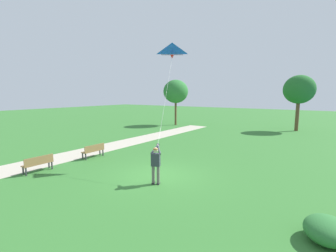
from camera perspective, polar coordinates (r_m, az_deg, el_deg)
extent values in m
plane|color=#33702D|center=(12.17, -2.61, -12.02)|extent=(120.00, 120.00, 0.00)
cube|color=#B7AD99|center=(18.31, -17.05, -5.53)|extent=(3.53, 32.06, 0.02)
cube|color=#232328|center=(11.16, -3.58, -13.73)|extent=(0.19, 0.26, 0.06)
cylinder|color=slate|center=(11.00, -3.63, -11.74)|extent=(0.14, 0.14, 0.82)
cube|color=#232328|center=(11.10, -2.35, -13.85)|extent=(0.19, 0.26, 0.06)
cylinder|color=slate|center=(10.93, -2.40, -11.84)|extent=(0.14, 0.14, 0.82)
cube|color=#333842|center=(10.75, -3.04, -8.22)|extent=(0.45, 0.35, 0.60)
sphere|color=beige|center=(10.63, -3.06, -5.84)|extent=(0.22, 0.22, 0.22)
ellipsoid|color=olive|center=(10.61, -3.08, -5.66)|extent=(0.29, 0.29, 0.13)
cylinder|color=#333842|center=(10.86, -3.18, -5.60)|extent=(0.17, 0.56, 0.43)
cylinder|color=#333842|center=(10.81, -2.28, -5.65)|extent=(0.48, 0.43, 0.43)
sphere|color=beige|center=(10.96, -2.51, -4.77)|extent=(0.10, 0.10, 0.10)
pyramid|color=blue|center=(13.73, 1.01, 18.26)|extent=(1.39, 1.13, 0.58)
cone|color=red|center=(13.90, 1.01, 16.56)|extent=(0.28, 0.28, 0.22)
cylinder|color=black|center=(13.91, 1.01, 17.01)|extent=(1.07, 0.68, 0.02)
cylinder|color=silver|center=(12.21, -0.57, 7.05)|extent=(1.11, 2.95, 4.46)
cube|color=olive|center=(14.37, -29.25, -8.03)|extent=(0.49, 1.51, 0.05)
cube|color=olive|center=(14.14, -28.98, -7.31)|extent=(0.09, 1.50, 0.40)
cube|color=#2D2D33|center=(14.32, -31.92, -9.21)|extent=(0.06, 0.06, 0.45)
cube|color=#2D2D33|center=(14.03, -31.41, -9.51)|extent=(0.06, 0.06, 0.45)
cube|color=#2D2D33|center=(14.84, -27.11, -8.30)|extent=(0.06, 0.06, 0.45)
cube|color=#2D2D33|center=(14.57, -26.52, -8.56)|extent=(0.06, 0.06, 0.45)
cube|color=olive|center=(16.09, -17.89, -5.78)|extent=(0.49, 1.51, 0.05)
cube|color=olive|center=(15.89, -17.51, -5.10)|extent=(0.09, 1.50, 0.40)
cube|color=#2D2D33|center=(15.90, -20.15, -6.88)|extent=(0.06, 0.06, 0.45)
cube|color=#2D2D33|center=(15.64, -19.48, -7.09)|extent=(0.06, 0.06, 0.45)
cube|color=#2D2D33|center=(16.66, -16.33, -6.05)|extent=(0.06, 0.06, 0.45)
cube|color=#2D2D33|center=(16.41, -15.63, -6.23)|extent=(0.06, 0.06, 0.45)
cylinder|color=brown|center=(29.89, 29.04, 2.31)|extent=(0.38, 0.38, 3.54)
ellipsoid|color=#236628|center=(29.81, 29.41, 7.80)|extent=(3.29, 2.77, 3.15)
cylinder|color=brown|center=(31.30, 1.88, 3.36)|extent=(0.27, 0.27, 3.40)
ellipsoid|color=#2D7533|center=(31.21, 1.90, 8.45)|extent=(3.24, 3.35, 3.07)
ellipsoid|color=#2D7033|center=(8.43, 34.34, -20.25)|extent=(1.19, 1.40, 0.70)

